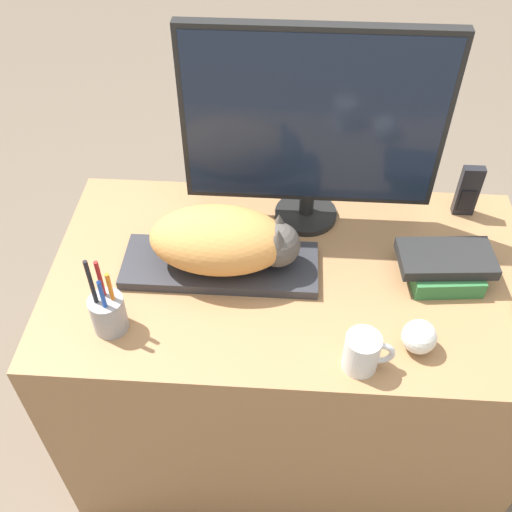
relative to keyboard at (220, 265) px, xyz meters
name	(u,v)px	position (x,y,z in m)	size (l,w,h in m)	color
desk	(287,361)	(0.17, 0.00, -0.37)	(1.12, 0.63, 0.71)	#9E7047
keyboard	(220,265)	(0.00, 0.00, 0.00)	(0.45, 0.16, 0.02)	#2D2D33
cat	(226,240)	(0.02, 0.00, 0.08)	(0.34, 0.18, 0.14)	#D18C47
monitor	(313,125)	(0.20, 0.20, 0.26)	(0.59, 0.16, 0.50)	black
coffee_mug	(363,352)	(0.31, -0.25, 0.03)	(0.10, 0.07, 0.09)	silver
pen_cup	(108,312)	(-0.21, -0.18, 0.04)	(0.07, 0.07, 0.20)	#939399
baseball	(419,337)	(0.43, -0.20, 0.02)	(0.07, 0.07, 0.07)	silver
phone	(468,191)	(0.59, 0.24, 0.06)	(0.05, 0.03, 0.14)	black
book_stack	(445,267)	(0.51, 0.01, 0.03)	(0.22, 0.15, 0.07)	#2D6B38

